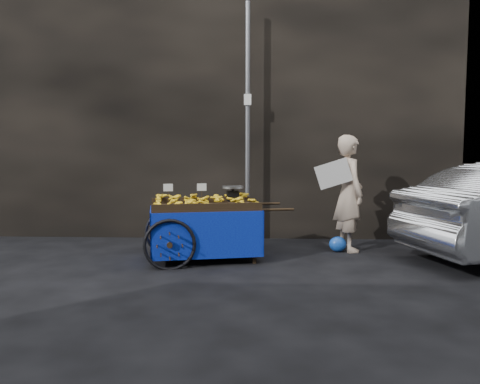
{
  "coord_description": "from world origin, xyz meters",
  "views": [
    {
      "loc": [
        0.49,
        -6.6,
        1.55
      ],
      "look_at": [
        0.2,
        0.5,
        0.92
      ],
      "focal_mm": 35.0,
      "sensor_mm": 36.0,
      "label": 1
    }
  ],
  "objects": [
    {
      "name": "plastic_bag",
      "position": [
        1.71,
        0.55,
        0.12
      ],
      "size": [
        0.26,
        0.21,
        0.24
      ],
      "primitive_type": "ellipsoid",
      "color": "#1749B1",
      "rests_on": "ground"
    },
    {
      "name": "banana_cart",
      "position": [
        -0.33,
        -0.04,
        0.69
      ],
      "size": [
        2.21,
        1.34,
        1.12
      ],
      "rotation": [
        0.0,
        0.0,
        0.22
      ],
      "color": "black",
      "rests_on": "ground"
    },
    {
      "name": "building_wall",
      "position": [
        0.39,
        2.6,
        2.5
      ],
      "size": [
        13.5,
        2.0,
        5.0
      ],
      "color": "black",
      "rests_on": "ground"
    },
    {
      "name": "vendor",
      "position": [
        1.88,
        0.66,
        0.9
      ],
      "size": [
        0.85,
        0.75,
        1.79
      ],
      "rotation": [
        0.0,
        0.0,
        1.85
      ],
      "color": "tan",
      "rests_on": "ground"
    },
    {
      "name": "ground",
      "position": [
        0.0,
        0.0,
        0.0
      ],
      "size": [
        80.0,
        80.0,
        0.0
      ],
      "primitive_type": "plane",
      "color": "black",
      "rests_on": "ground"
    },
    {
      "name": "street_pole",
      "position": [
        0.3,
        1.3,
        2.01
      ],
      "size": [
        0.12,
        0.1,
        4.0
      ],
      "color": "slate",
      "rests_on": "ground"
    }
  ]
}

